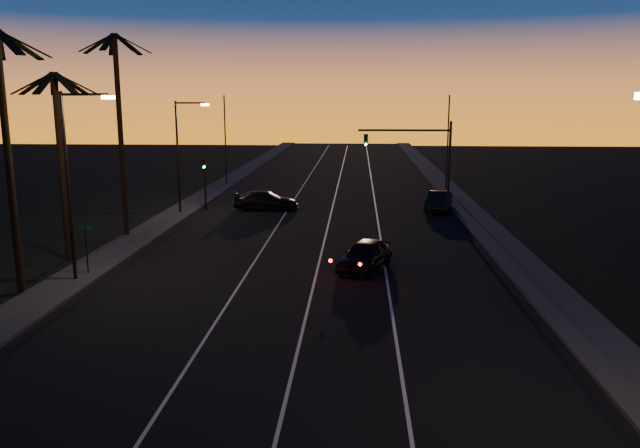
# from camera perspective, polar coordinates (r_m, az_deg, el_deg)

# --- Properties ---
(road) EXTENTS (20.00, 170.00, 0.01)m
(road) POSITION_cam_1_polar(r_m,az_deg,el_deg) (39.16, -0.29, -1.38)
(road) COLOR black
(road) RESTS_ON ground
(sidewalk_left) EXTENTS (2.40, 170.00, 0.16)m
(sidewalk_left) POSITION_cam_1_polar(r_m,az_deg,el_deg) (41.41, -15.95, -1.01)
(sidewalk_left) COLOR #31312F
(sidewalk_left) RESTS_ON ground
(sidewalk_right) EXTENTS (2.40, 170.00, 0.16)m
(sidewalk_right) POSITION_cam_1_polar(r_m,az_deg,el_deg) (40.01, 15.93, -1.44)
(sidewalk_right) COLOR #31312F
(sidewalk_right) RESTS_ON ground
(lane_stripe_left) EXTENTS (0.12, 160.00, 0.01)m
(lane_stripe_left) POSITION_cam_1_polar(r_m,az_deg,el_deg) (39.47, -4.64, -1.30)
(lane_stripe_left) COLOR silver
(lane_stripe_left) RESTS_ON road
(lane_stripe_mid) EXTENTS (0.12, 160.00, 0.01)m
(lane_stripe_mid) POSITION_cam_1_polar(r_m,az_deg,el_deg) (39.13, 0.44, -1.37)
(lane_stripe_mid) COLOR silver
(lane_stripe_mid) RESTS_ON road
(lane_stripe_right) EXTENTS (0.12, 160.00, 0.01)m
(lane_stripe_right) POSITION_cam_1_polar(r_m,az_deg,el_deg) (39.11, 5.57, -1.43)
(lane_stripe_right) COLOR silver
(lane_stripe_right) RESTS_ON road
(palm_near) EXTENTS (4.25, 4.16, 11.53)m
(palm_near) POSITION_cam_1_polar(r_m,az_deg,el_deg) (30.22, -26.78, 7.17)
(palm_near) COLOR black
(palm_near) RESTS_ON ground
(palm_mid) EXTENTS (4.25, 4.16, 10.03)m
(palm_mid) POSITION_cam_1_polar(r_m,az_deg,el_deg) (35.84, -22.70, 6.66)
(palm_mid) COLOR black
(palm_mid) RESTS_ON ground
(palm_far) EXTENTS (4.25, 4.16, 12.53)m
(palm_far) POSITION_cam_1_polar(r_m,az_deg,el_deg) (40.87, -17.87, 9.38)
(palm_far) COLOR black
(palm_far) RESTS_ON ground
(streetlight_left_near) EXTENTS (2.55, 0.26, 9.00)m
(streetlight_left_near) POSITION_cam_1_polar(r_m,az_deg,el_deg) (31.25, -21.64, 4.45)
(streetlight_left_near) COLOR black
(streetlight_left_near) RESTS_ON ground
(streetlight_left_far) EXTENTS (2.55, 0.26, 8.50)m
(streetlight_left_far) POSITION_cam_1_polar(r_m,az_deg,el_deg) (48.10, -12.54, 6.83)
(streetlight_left_far) COLOR black
(streetlight_left_far) RESTS_ON ground
(street_sign) EXTENTS (0.70, 0.06, 2.60)m
(street_sign) POSITION_cam_1_polar(r_m,az_deg,el_deg) (32.78, -20.60, -1.69)
(street_sign) COLOR black
(street_sign) RESTS_ON ground
(signal_mast) EXTENTS (7.10, 0.41, 7.00)m
(signal_mast) POSITION_cam_1_polar(r_m,az_deg,el_deg) (48.48, 9.01, 6.67)
(signal_mast) COLOR black
(signal_mast) RESTS_ON ground
(signal_post) EXTENTS (0.28, 0.37, 4.20)m
(signal_post) POSITION_cam_1_polar(r_m,az_deg,el_deg) (49.91, -10.50, 4.56)
(signal_post) COLOR black
(signal_post) RESTS_ON ground
(far_pole_left) EXTENTS (0.14, 0.14, 9.00)m
(far_pole_left) POSITION_cam_1_polar(r_m,az_deg,el_deg) (64.68, -8.65, 7.58)
(far_pole_left) COLOR black
(far_pole_left) RESTS_ON ground
(far_pole_right) EXTENTS (0.14, 0.14, 9.00)m
(far_pole_right) POSITION_cam_1_polar(r_m,az_deg,el_deg) (60.85, 11.59, 7.24)
(far_pole_right) COLOR black
(far_pole_right) RESTS_ON ground
(lead_car) EXTENTS (3.43, 5.27, 1.53)m
(lead_car) POSITION_cam_1_polar(r_m,az_deg,el_deg) (32.17, 4.14, -2.83)
(lead_car) COLOR black
(lead_car) RESTS_ON road
(right_car) EXTENTS (2.75, 4.81, 1.50)m
(right_car) POSITION_cam_1_polar(r_m,az_deg,el_deg) (49.79, 10.79, 2.06)
(right_car) COLOR black
(right_car) RESTS_ON road
(cross_car) EXTENTS (5.15, 2.17, 1.48)m
(cross_car) POSITION_cam_1_polar(r_m,az_deg,el_deg) (49.43, -4.96, 2.14)
(cross_car) COLOR black
(cross_car) RESTS_ON road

